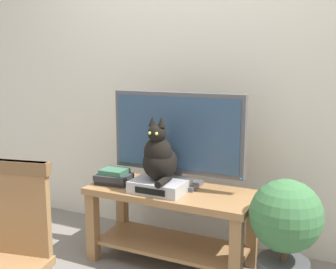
# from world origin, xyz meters

# --- Properties ---
(back_wall) EXTENTS (7.00, 0.12, 2.80)m
(back_wall) POSITION_xyz_m (0.00, 1.03, 1.40)
(back_wall) COLOR beige
(back_wall) RESTS_ON ground
(tv_stand) EXTENTS (1.11, 0.48, 0.52)m
(tv_stand) POSITION_xyz_m (0.02, 0.50, 0.36)
(tv_stand) COLOR olive
(tv_stand) RESTS_ON ground
(tv) EXTENTS (0.93, 0.20, 0.63)m
(tv) POSITION_xyz_m (0.02, 0.59, 0.86)
(tv) COLOR #4C4C51
(tv) RESTS_ON tv_stand
(media_box) EXTENTS (0.35, 0.29, 0.08)m
(media_box) POSITION_xyz_m (-0.03, 0.44, 0.56)
(media_box) COLOR #ADADB2
(media_box) RESTS_ON tv_stand
(cat) EXTENTS (0.22, 0.30, 0.42)m
(cat) POSITION_xyz_m (-0.03, 0.42, 0.75)
(cat) COLOR black
(cat) RESTS_ON media_box
(book_stack) EXTENTS (0.25, 0.20, 0.10)m
(book_stack) POSITION_xyz_m (-0.39, 0.44, 0.57)
(book_stack) COLOR #2D2D33
(book_stack) RESTS_ON tv_stand
(potted_plant) EXTENTS (0.41, 0.41, 0.72)m
(potted_plant) POSITION_xyz_m (0.78, 0.36, 0.42)
(potted_plant) COLOR #47474C
(potted_plant) RESTS_ON ground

